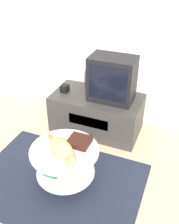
{
  "coord_description": "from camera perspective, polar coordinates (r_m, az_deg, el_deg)",
  "views": [
    {
      "loc": [
        1.0,
        -1.61,
        2.08
      ],
      "look_at": [
        0.13,
        0.52,
        0.59
      ],
      "focal_mm": 42.0,
      "sensor_mm": 36.0,
      "label": 1
    }
  ],
  "objects": [
    {
      "name": "ground_plane",
      "position": [
        2.81,
        -6.81,
        -15.13
      ],
      "size": [
        12.0,
        12.0,
        0.0
      ],
      "primitive_type": "plane",
      "color": "tan"
    },
    {
      "name": "tv",
      "position": [
        3.06,
        4.94,
        7.19
      ],
      "size": [
        0.52,
        0.34,
        0.53
      ],
      "color": "black",
      "rests_on": "tv_stand"
    },
    {
      "name": "dvd_box",
      "position": [
        2.57,
        -2.24,
        -6.42
      ],
      "size": [
        0.21,
        0.2,
        0.05
      ],
      "color": "black",
      "rests_on": "coffee_table"
    },
    {
      "name": "wall_back",
      "position": [
        3.27,
        3.91,
        19.06
      ],
      "size": [
        8.0,
        0.05,
        2.6
      ],
      "color": "silver",
      "rests_on": "ground_plane"
    },
    {
      "name": "tv_stand",
      "position": [
        3.36,
        1.56,
        -0.21
      ],
      "size": [
        1.11,
        0.58,
        0.49
      ],
      "color": "#33302D",
      "rests_on": "ground_plane"
    },
    {
      "name": "speaker",
      "position": [
        3.33,
        -5.43,
        5.12
      ],
      "size": [
        0.09,
        0.09,
        0.09
      ],
      "color": "black",
      "rests_on": "tv_stand"
    },
    {
      "name": "cat",
      "position": [
        2.44,
        -5.99,
        -8.19
      ],
      "size": [
        0.47,
        0.38,
        0.13
      ],
      "rotation": [
        0.0,
        0.0,
        -0.64
      ],
      "color": "tan",
      "rests_on": "coffee_table"
    },
    {
      "name": "coffee_table",
      "position": [
        2.62,
        -5.27,
        -10.56
      ],
      "size": [
        0.67,
        0.67,
        0.41
      ],
      "color": "#B2B2B7",
      "rests_on": "rug"
    },
    {
      "name": "rug",
      "position": [
        2.8,
        -6.82,
        -14.99
      ],
      "size": [
        1.68,
        1.19,
        0.02
      ],
      "color": "#1E2333",
      "rests_on": "ground_plane"
    }
  ]
}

